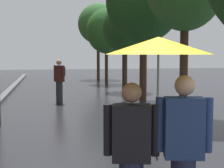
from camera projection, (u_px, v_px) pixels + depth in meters
The scene contains 6 objects.
street_tree_2 at pixel (144, 2), 13.32m from camera, with size 3.06×3.06×5.69m.
street_tree_3 at pixel (125, 28), 17.03m from camera, with size 2.32×2.32×4.61m.
street_tree_4 at pixel (106, 31), 21.42m from camera, with size 2.59×2.59×4.90m.
street_tree_5 at pixel (98, 24), 25.22m from camera, with size 3.07×3.07×5.78m.
couple_under_umbrella at pixel (158, 106), 3.43m from camera, with size 1.11×1.10×2.10m.
pedestrian_walking_midground at pixel (59, 80), 12.98m from camera, with size 0.45×0.50×1.72m.
Camera 1 is at (-1.33, -2.81, 1.92)m, focal length 53.00 mm.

